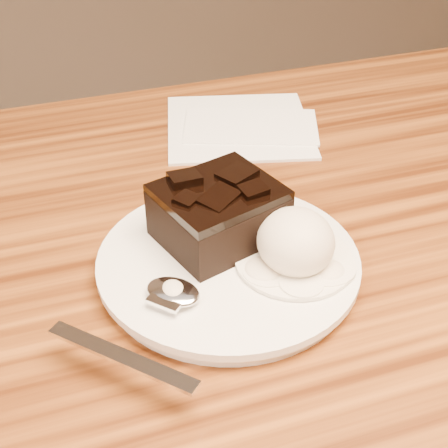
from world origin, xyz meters
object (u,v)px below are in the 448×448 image
object	(u,v)px
brownie	(218,217)
napkin	(239,125)
ice_cream_scoop	(296,242)
spoon	(173,294)
plate	(228,265)

from	to	relation	value
brownie	napkin	xyz separation A→B (m)	(0.09, 0.20, -0.03)
ice_cream_scoop	napkin	size ratio (longest dim) A/B	0.40
spoon	brownie	bearing A→B (deg)	4.30
spoon	napkin	world-z (taller)	spoon
brownie	napkin	size ratio (longest dim) A/B	0.57
plate	brownie	bearing A→B (deg)	88.30
napkin	spoon	bearing A→B (deg)	-118.94
plate	brownie	xyz separation A→B (m)	(0.00, 0.03, 0.03)
plate	ice_cream_scoop	bearing A→B (deg)	-26.55
plate	ice_cream_scoop	xyz separation A→B (m)	(0.04, -0.02, 0.03)
brownie	napkin	bearing A→B (deg)	65.87
plate	ice_cream_scoop	distance (m)	0.06
plate	napkin	world-z (taller)	plate
ice_cream_scoop	spoon	xyz separation A→B (m)	(-0.10, -0.01, -0.02)
plate	napkin	size ratio (longest dim) A/B	1.32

